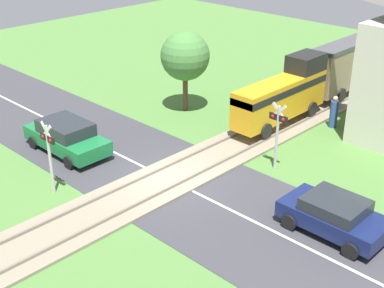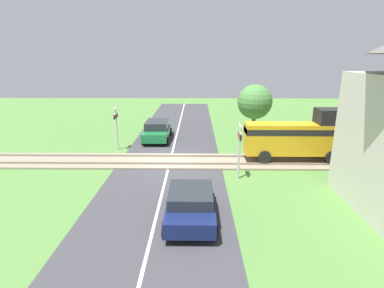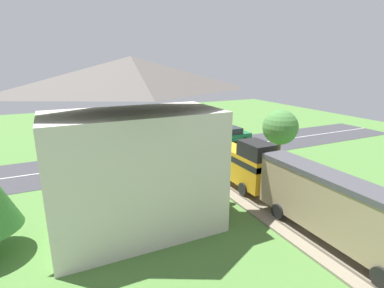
{
  "view_description": "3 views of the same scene",
  "coord_description": "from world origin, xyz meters",
  "px_view_note": "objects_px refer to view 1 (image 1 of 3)",
  "views": [
    {
      "loc": [
        14.43,
        -13.47,
        11.1
      ],
      "look_at": [
        0.0,
        1.4,
        1.2
      ],
      "focal_mm": 50.0,
      "sensor_mm": 36.0,
      "label": 1
    },
    {
      "loc": [
        17.81,
        1.65,
        6.44
      ],
      "look_at": [
        0.0,
        1.4,
        1.2
      ],
      "focal_mm": 28.0,
      "sensor_mm": 36.0,
      "label": 2
    },
    {
      "loc": [
        10.4,
        23.14,
        7.85
      ],
      "look_at": [
        0.0,
        1.4,
        1.2
      ],
      "focal_mm": 28.0,
      "sensor_mm": 36.0,
      "label": 3
    }
  ],
  "objects_px": {
    "pedestrian_by_station": "(334,113)",
    "car_near_crossing": "(67,136)",
    "crossing_signal_west_approach": "(49,149)",
    "car_far_side": "(334,215)",
    "crossing_signal_east_approach": "(278,128)",
    "train": "(328,73)"
  },
  "relations": [
    {
      "from": "car_far_side",
      "to": "pedestrian_by_station",
      "type": "xyz_separation_m",
      "value": [
        -4.94,
        8.31,
        0.04
      ]
    },
    {
      "from": "car_far_side",
      "to": "crossing_signal_east_approach",
      "type": "xyz_separation_m",
      "value": [
        -4.36,
        2.51,
        1.24
      ]
    },
    {
      "from": "crossing_signal_west_approach",
      "to": "pedestrian_by_station",
      "type": "bearing_deg",
      "value": 71.42
    },
    {
      "from": "train",
      "to": "pedestrian_by_station",
      "type": "height_order",
      "value": "train"
    },
    {
      "from": "train",
      "to": "car_far_side",
      "type": "distance_m",
      "value": 12.94
    },
    {
      "from": "crossing_signal_west_approach",
      "to": "pedestrian_by_station",
      "type": "relative_size",
      "value": 1.82
    },
    {
      "from": "car_far_side",
      "to": "crossing_signal_east_approach",
      "type": "height_order",
      "value": "crossing_signal_east_approach"
    },
    {
      "from": "pedestrian_by_station",
      "to": "car_far_side",
      "type": "bearing_deg",
      "value": -59.26
    },
    {
      "from": "crossing_signal_west_approach",
      "to": "car_far_side",
      "type": "bearing_deg",
      "value": 29.43
    },
    {
      "from": "pedestrian_by_station",
      "to": "car_near_crossing",
      "type": "bearing_deg",
      "value": -123.24
    },
    {
      "from": "car_near_crossing",
      "to": "pedestrian_by_station",
      "type": "xyz_separation_m",
      "value": [
        7.33,
        11.19,
        -0.03
      ]
    },
    {
      "from": "train",
      "to": "crossing_signal_west_approach",
      "type": "height_order",
      "value": "train"
    },
    {
      "from": "car_near_crossing",
      "to": "car_far_side",
      "type": "bearing_deg",
      "value": 13.2
    },
    {
      "from": "car_far_side",
      "to": "crossing_signal_west_approach",
      "type": "xyz_separation_m",
      "value": [
        -9.55,
        -5.39,
        1.24
      ]
    },
    {
      "from": "train",
      "to": "crossing_signal_east_approach",
      "type": "height_order",
      "value": "train"
    },
    {
      "from": "car_near_crossing",
      "to": "crossing_signal_east_approach",
      "type": "distance_m",
      "value": 9.65
    },
    {
      "from": "train",
      "to": "crossing_signal_west_approach",
      "type": "xyz_separation_m",
      "value": [
        -2.6,
        -16.25,
        0.1
      ]
    },
    {
      "from": "car_far_side",
      "to": "pedestrian_by_station",
      "type": "height_order",
      "value": "pedestrian_by_station"
    },
    {
      "from": "crossing_signal_west_approach",
      "to": "train",
      "type": "bearing_deg",
      "value": 80.92
    },
    {
      "from": "car_near_crossing",
      "to": "crossing_signal_east_approach",
      "type": "bearing_deg",
      "value": 34.23
    },
    {
      "from": "crossing_signal_east_approach",
      "to": "pedestrian_by_station",
      "type": "relative_size",
      "value": 1.82
    },
    {
      "from": "pedestrian_by_station",
      "to": "crossing_signal_west_approach",
      "type": "bearing_deg",
      "value": -108.58
    }
  ]
}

